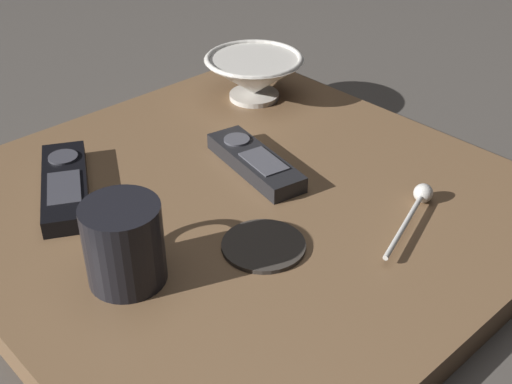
{
  "coord_description": "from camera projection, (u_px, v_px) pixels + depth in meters",
  "views": [
    {
      "loc": [
        0.52,
        -0.46,
        0.5
      ],
      "look_at": [
        0.03,
        0.0,
        0.06
      ],
      "focal_mm": 46.83,
      "sensor_mm": 36.0,
      "label": 1
    }
  ],
  "objects": [
    {
      "name": "drink_coaster",
      "position": [
        264.0,
        245.0,
        0.74
      ],
      "size": [
        0.09,
        0.09,
        0.01
      ],
      "color": "#332D28",
      "rests_on": "table"
    },
    {
      "name": "ground_plane",
      "position": [
        241.0,
        220.0,
        0.85
      ],
      "size": [
        6.0,
        6.0,
        0.0
      ],
      "primitive_type": "plane",
      "color": "#47423D"
    },
    {
      "name": "tv_remote_far",
      "position": [
        255.0,
        162.0,
        0.88
      ],
      "size": [
        0.17,
        0.08,
        0.02
      ],
      "color": "black",
      "rests_on": "table"
    },
    {
      "name": "table",
      "position": [
        240.0,
        208.0,
        0.84
      ],
      "size": [
        0.65,
        0.65,
        0.04
      ],
      "color": "brown",
      "rests_on": "ground"
    },
    {
      "name": "coffee_mug",
      "position": [
        124.0,
        243.0,
        0.68
      ],
      "size": [
        0.11,
        0.08,
        0.09
      ],
      "color": "black",
      "rests_on": "table"
    },
    {
      "name": "tv_remote_near",
      "position": [
        65.0,
        185.0,
        0.83
      ],
      "size": [
        0.19,
        0.14,
        0.02
      ],
      "color": "black",
      "rests_on": "table"
    },
    {
      "name": "cereal_bowl",
      "position": [
        254.0,
        75.0,
        1.04
      ],
      "size": [
        0.16,
        0.16,
        0.07
      ],
      "color": "beige",
      "rests_on": "table"
    },
    {
      "name": "teaspoon",
      "position": [
        419.0,
        201.0,
        0.8
      ],
      "size": [
        0.06,
        0.15,
        0.02
      ],
      "color": "silver",
      "rests_on": "table"
    }
  ]
}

